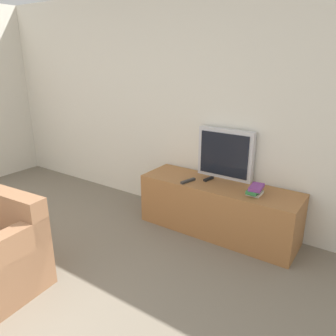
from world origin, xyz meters
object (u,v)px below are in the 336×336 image
at_px(tv_stand, 218,208).
at_px(remote_on_stand, 209,179).
at_px(book_stack, 255,190).
at_px(remote_secondary, 188,181).
at_px(television, 225,154).

distance_m(tv_stand, remote_on_stand, 0.33).
relative_size(book_stack, remote_secondary, 1.13).
bearing_deg(tv_stand, remote_secondary, -156.81).
bearing_deg(tv_stand, remote_on_stand, 162.28).
xyz_separation_m(tv_stand, remote_on_stand, (-0.15, 0.05, 0.30)).
xyz_separation_m(television, remote_secondary, (-0.26, -0.35, -0.26)).
height_order(television, remote_on_stand, television).
distance_m(television, book_stack, 0.58).
distance_m(television, remote_secondary, 0.51).
bearing_deg(television, book_stack, -30.26).
bearing_deg(television, remote_secondary, -127.08).
bearing_deg(tv_stand, book_stack, -7.05).
distance_m(tv_stand, book_stack, 0.53).
relative_size(television, book_stack, 2.82).
height_order(remote_on_stand, remote_secondary, same).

